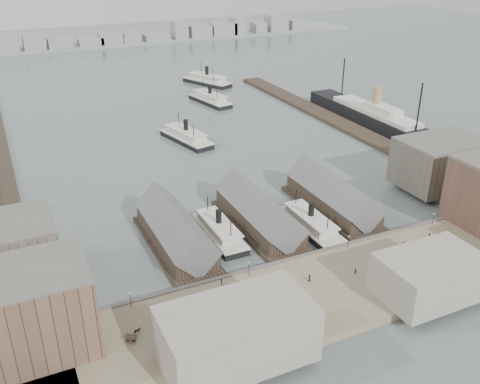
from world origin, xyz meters
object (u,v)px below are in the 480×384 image
ocean_steamer (375,117)px  horse_cart_center (266,298)px  tram (472,223)px  horse_cart_left (135,333)px  horse_cart_right (417,262)px  ferry_docked_west (219,230)px

ocean_steamer → horse_cart_center: ocean_steamer is taller
horse_cart_center → tram: bearing=-57.3°
horse_cart_left → horse_cart_right: size_ratio=0.93×
tram → horse_cart_right: bearing=-169.2°
horse_cart_left → horse_cart_center: 30.82m
ferry_docked_west → tram: size_ratio=2.41×
ocean_steamer → horse_cart_right: bearing=-123.0°
ocean_steamer → tram: size_ratio=8.42×
ferry_docked_west → horse_cart_right: bearing=-43.8°
ferry_docked_west → horse_cart_left: size_ratio=5.93×
horse_cart_center → horse_cart_right: (42.46, -3.03, -0.03)m
ferry_docked_west → horse_cart_center: 35.00m
horse_cart_left → horse_cart_right: bearing=-54.1°
ocean_steamer → ferry_docked_west: bearing=-149.1°
tram → horse_cart_center: (-69.71, -4.76, -1.14)m
ocean_steamer → horse_cart_right: size_ratio=19.26×
ferry_docked_west → horse_cart_right: 54.73m
ocean_steamer → horse_cart_right: ocean_steamer is taller
tram → horse_cart_center: tram is taller
ocean_steamer → tram: ocean_steamer is taller
tram → horse_cart_center: bearing=178.7°
ferry_docked_west → horse_cart_left: 47.78m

